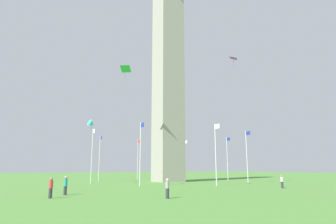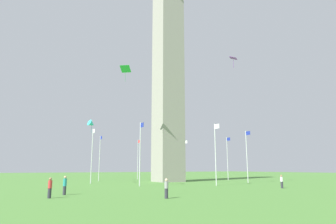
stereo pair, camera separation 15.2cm
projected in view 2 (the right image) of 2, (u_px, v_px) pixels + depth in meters
The scene contains 17 objects.
ground_plane at pixel (168, 182), 53.56m from camera, with size 260.00×260.00×0.00m, color #477A33.
obelisk_monument at pixel (168, 70), 57.56m from camera, with size 4.69×4.69×42.61m.
flagpole_n at pixel (216, 151), 42.28m from camera, with size 1.12×0.14×8.83m.
flagpole_ne at pixel (247, 154), 50.58m from camera, with size 1.12×0.14×8.83m.
flagpole_e at pixel (228, 156), 61.12m from camera, with size 1.12×0.14×8.83m.
flagpole_se at pixel (185, 158), 67.74m from camera, with size 1.12×0.14×8.83m.
flagpole_s at pixel (138, 157), 66.55m from camera, with size 1.12×0.14×8.83m.
flagpole_sw at pixel (100, 156), 58.26m from camera, with size 1.12×0.14×8.83m.
flagpole_w at pixel (92, 153), 47.71m from camera, with size 1.12×0.14×8.83m.
flagpole_nw at pixel (140, 151), 41.10m from camera, with size 1.12×0.14×8.83m.
person_gray_shirt at pixel (166, 189), 24.10m from camera, with size 0.32×0.32×1.60m.
person_red_shirt at pixel (50, 188), 24.27m from camera, with size 0.32×0.32×1.67m.
person_teal_shirt at pixel (65, 185), 27.23m from camera, with size 0.32×0.32×1.72m.
person_white_shirt at pixel (282, 182), 36.33m from camera, with size 0.32×0.32×1.61m.
kite_cyan_delta at pixel (92, 124), 46.38m from camera, with size 1.32×1.50×2.12m.
kite_green_diamond at pixel (125, 69), 47.51m from camera, with size 2.03×2.06×2.58m.
kite_purple_diamond at pixel (233, 58), 50.01m from camera, with size 1.68×1.69×1.96m.
Camera 2 is at (48.13, -26.60, 2.43)m, focal length 31.50 mm.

